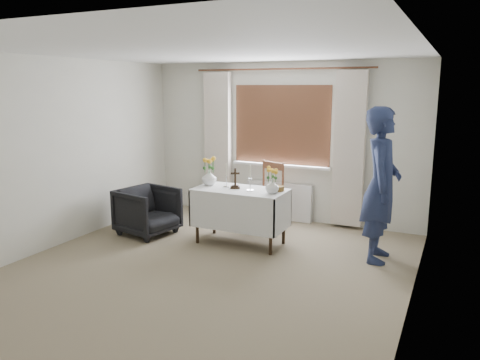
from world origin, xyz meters
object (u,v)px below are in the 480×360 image
at_px(armchair, 148,211).
at_px(wooden_cross, 235,178).
at_px(altar_table, 240,216).
at_px(flower_vase_left, 209,178).
at_px(person, 381,185).
at_px(flower_vase_right, 272,186).
at_px(wooden_chair, 264,195).

xyz_separation_m(armchair, wooden_cross, (1.31, 0.21, 0.56)).
distance_m(altar_table, armchair, 1.41).
xyz_separation_m(altar_table, flower_vase_left, (-0.51, 0.05, 0.49)).
bearing_deg(person, flower_vase_left, 89.47).
height_order(person, flower_vase_right, person).
bearing_deg(wooden_chair, flower_vase_left, -102.68).
bearing_deg(person, wooden_cross, 91.55).
height_order(altar_table, person, person).
bearing_deg(wooden_cross, altar_table, -31.61).
bearing_deg(wooden_cross, wooden_chair, 59.84).
height_order(altar_table, flower_vase_right, flower_vase_right).
relative_size(altar_table, flower_vase_left, 5.79).
bearing_deg(altar_table, flower_vase_left, 173.92).
height_order(person, wooden_cross, person).
bearing_deg(wooden_chair, flower_vase_right, -41.34).
bearing_deg(flower_vase_right, altar_table, 173.94).
bearing_deg(wooden_chair, wooden_cross, -75.43).
bearing_deg(person, wooden_chair, 66.36).
distance_m(flower_vase_left, flower_vase_right, 0.99).
relative_size(wooden_chair, flower_vase_left, 4.66).
bearing_deg(wooden_cross, flower_vase_right, -30.53).
distance_m(altar_table, wooden_chair, 0.84).
bearing_deg(person, altar_table, 92.14).
relative_size(altar_table, wooden_cross, 4.47).
relative_size(armchair, wooden_cross, 2.71).
bearing_deg(flower_vase_right, armchair, -175.60).
relative_size(person, flower_vase_right, 10.40).
xyz_separation_m(armchair, flower_vase_left, (0.89, 0.25, 0.53)).
distance_m(wooden_chair, person, 1.96).
distance_m(altar_table, flower_vase_right, 0.67).
height_order(wooden_chair, person, person).
height_order(flower_vase_left, flower_vase_right, flower_vase_left).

